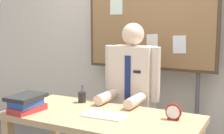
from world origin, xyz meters
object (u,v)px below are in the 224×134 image
bulletin_board (150,26)px  desk_clock (173,113)px  person (132,105)px  pen_holder (82,97)px  desk (101,127)px  book_stack (27,103)px  open_notebook (104,115)px

bulletin_board → desk_clock: bulletin_board is taller
person → desk_clock: size_ratio=12.19×
pen_holder → desk: bearing=-35.6°
desk → person: (0.00, 0.59, 0.03)m
desk → book_stack: book_stack is taller
book_stack → desk: bearing=20.3°
desk_clock → person: bearing=139.5°
desk → desk_clock: 0.57m
desk → bulletin_board: bulletin_board is taller
bulletin_board → book_stack: bearing=-114.6°
book_stack → open_notebook: 0.63m
book_stack → desk_clock: (1.10, 0.34, -0.02)m
desk → desk_clock: size_ratio=12.71×
person → pen_holder: size_ratio=9.06×
bulletin_board → desk_clock: 1.21m
person → desk_clock: (0.53, -0.45, 0.12)m
open_notebook → book_stack: bearing=-162.5°
bulletin_board → desk: bearing=-90.0°
pen_holder → bulletin_board: bearing=67.1°
book_stack → open_notebook: (0.60, 0.19, -0.07)m
desk → open_notebook: open_notebook is taller
desk_clock → desk: bearing=-165.9°
desk → person: bearing=90.0°
book_stack → pen_holder: size_ratio=1.89×
desk_clock → pen_holder: 0.87m
desk_clock → open_notebook: bearing=-162.8°
desk → pen_holder: (-0.33, 0.24, 0.15)m
bulletin_board → pen_holder: bearing=-112.9°
desk → bulletin_board: (-0.00, 1.02, 0.78)m
book_stack → desk_clock: size_ratio=2.55×
bulletin_board → open_notebook: 1.24m
bulletin_board → book_stack: (-0.57, -1.23, -0.60)m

